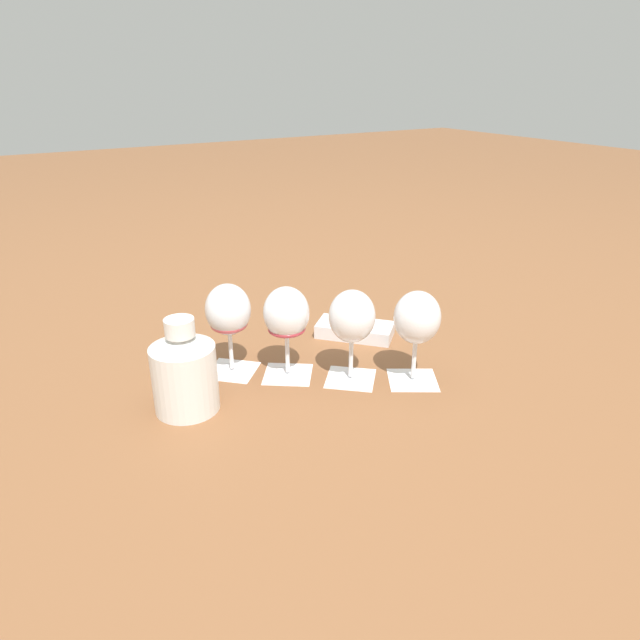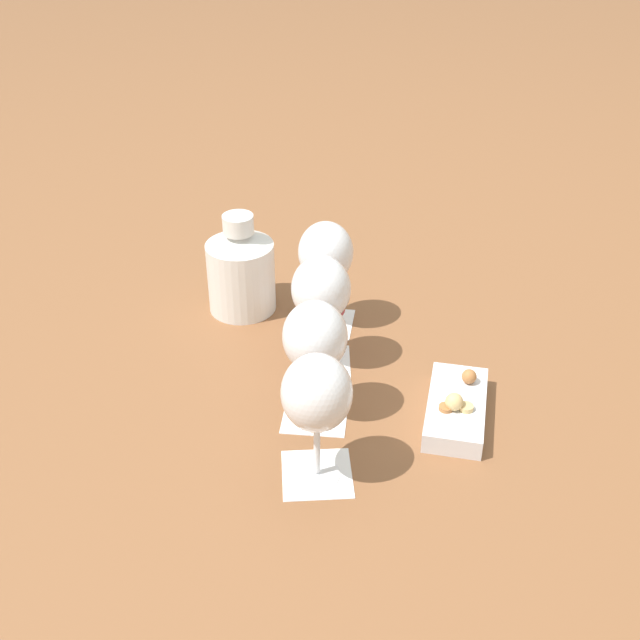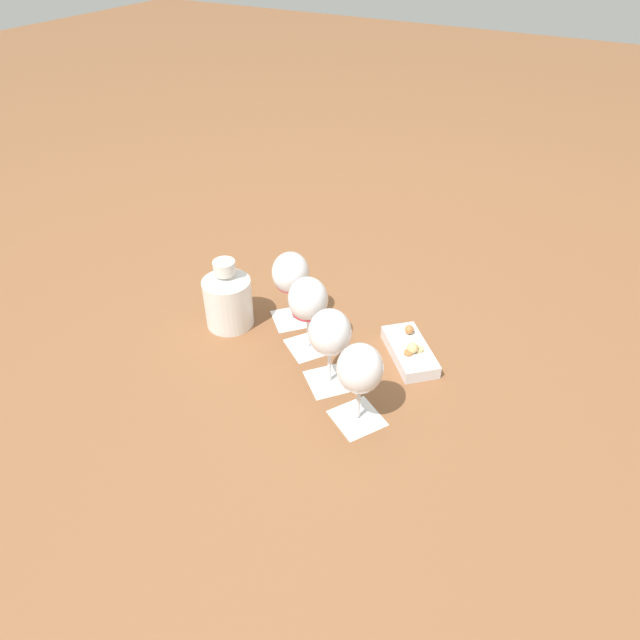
% 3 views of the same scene
% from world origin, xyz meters
% --- Properties ---
extents(ground_plane, '(8.00, 8.00, 0.00)m').
position_xyz_m(ground_plane, '(0.00, 0.00, 0.00)').
color(ground_plane, brown).
extents(tasting_card_0, '(0.13, 0.13, 0.00)m').
position_xyz_m(tasting_card_0, '(-0.14, 0.11, 0.00)').
color(tasting_card_0, white).
rests_on(tasting_card_0, ground_plane).
extents(tasting_card_1, '(0.13, 0.13, 0.00)m').
position_xyz_m(tasting_card_1, '(-0.05, 0.04, 0.00)').
color(tasting_card_1, white).
rests_on(tasting_card_1, ground_plane).
extents(tasting_card_2, '(0.13, 0.13, 0.00)m').
position_xyz_m(tasting_card_2, '(0.05, -0.04, 0.00)').
color(tasting_card_2, white).
rests_on(tasting_card_2, ground_plane).
extents(tasting_card_3, '(0.13, 0.13, 0.00)m').
position_xyz_m(tasting_card_3, '(0.15, -0.11, 0.00)').
color(tasting_card_3, white).
rests_on(tasting_card_3, ground_plane).
extents(wine_glass_0, '(0.09, 0.09, 0.19)m').
position_xyz_m(wine_glass_0, '(-0.14, 0.11, 0.13)').
color(wine_glass_0, white).
rests_on(wine_glass_0, tasting_card_0).
extents(wine_glass_1, '(0.09, 0.09, 0.19)m').
position_xyz_m(wine_glass_1, '(-0.05, 0.04, 0.13)').
color(wine_glass_1, white).
rests_on(wine_glass_1, tasting_card_1).
extents(wine_glass_2, '(0.09, 0.09, 0.19)m').
position_xyz_m(wine_glass_2, '(0.05, -0.04, 0.13)').
color(wine_glass_2, white).
rests_on(wine_glass_2, tasting_card_2).
extents(wine_glass_3, '(0.09, 0.09, 0.19)m').
position_xyz_m(wine_glass_3, '(0.15, -0.11, 0.13)').
color(wine_glass_3, white).
rests_on(wine_glass_3, tasting_card_3).
extents(ceramic_vase, '(0.12, 0.12, 0.18)m').
position_xyz_m(ceramic_vase, '(-0.27, 0.03, 0.08)').
color(ceramic_vase, white).
rests_on(ceramic_vase, ground_plane).
extents(snack_dish, '(0.18, 0.18, 0.06)m').
position_xyz_m(snack_dish, '(0.17, 0.12, 0.02)').
color(snack_dish, silver).
rests_on(snack_dish, ground_plane).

